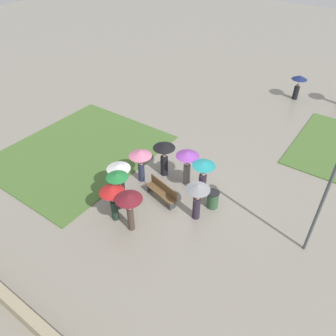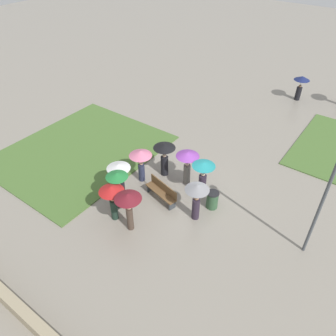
{
  "view_description": "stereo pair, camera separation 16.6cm",
  "coord_description": "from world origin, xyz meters",
  "px_view_note": "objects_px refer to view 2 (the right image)",
  "views": [
    {
      "loc": [
        5.85,
        -10.41,
        10.79
      ],
      "look_at": [
        -1.26,
        -0.37,
        1.17
      ],
      "focal_mm": 35.0,
      "sensor_mm": 36.0,
      "label": 1
    },
    {
      "loc": [
        5.99,
        -10.32,
        10.79
      ],
      "look_at": [
        -1.26,
        -0.37,
        1.17
      ],
      "focal_mm": 35.0,
      "sensor_mm": 36.0,
      "label": 2
    }
  ],
  "objects_px": {
    "crowd_person_maroon": "(128,201)",
    "crowd_person_green": "(118,185)",
    "crowd_person_white": "(119,173)",
    "crowd_person_red": "(112,194)",
    "lone_walker_far_path": "(301,83)",
    "park_bench": "(162,191)",
    "trash_bin": "(212,200)",
    "crowd_person_pink": "(141,158)",
    "crowd_person_purple": "(187,161)",
    "lamp_post": "(326,192)",
    "crowd_person_black": "(164,154)",
    "crowd_person_teal": "(203,172)",
    "crowd_person_grey": "(197,194)"
  },
  "relations": [
    {
      "from": "crowd_person_maroon",
      "to": "crowd_person_green",
      "type": "relative_size",
      "value": 1.03
    },
    {
      "from": "crowd_person_green",
      "to": "crowd_person_white",
      "type": "height_order",
      "value": "crowd_person_green"
    },
    {
      "from": "crowd_person_red",
      "to": "lone_walker_far_path",
      "type": "bearing_deg",
      "value": -160.47
    },
    {
      "from": "park_bench",
      "to": "crowd_person_green",
      "type": "bearing_deg",
      "value": -116.02
    },
    {
      "from": "trash_bin",
      "to": "crowd_person_red",
      "type": "bearing_deg",
      "value": -134.68
    },
    {
      "from": "crowd_person_pink",
      "to": "crowd_person_purple",
      "type": "height_order",
      "value": "crowd_person_purple"
    },
    {
      "from": "lamp_post",
      "to": "crowd_person_green",
      "type": "relative_size",
      "value": 2.55
    },
    {
      "from": "crowd_person_maroon",
      "to": "crowd_person_green",
      "type": "xyz_separation_m",
      "value": [
        -1.31,
        0.75,
        -0.31
      ]
    },
    {
      "from": "crowd_person_black",
      "to": "crowd_person_red",
      "type": "relative_size",
      "value": 0.99
    },
    {
      "from": "lamp_post",
      "to": "crowd_person_teal",
      "type": "distance_m",
      "value": 5.41
    },
    {
      "from": "crowd_person_green",
      "to": "crowd_person_pink",
      "type": "bearing_deg",
      "value": 152.58
    },
    {
      "from": "park_bench",
      "to": "crowd_person_white",
      "type": "xyz_separation_m",
      "value": [
        -1.84,
        -0.85,
        0.74
      ]
    },
    {
      "from": "trash_bin",
      "to": "crowd_person_green",
      "type": "xyz_separation_m",
      "value": [
        -3.47,
        -2.45,
        0.84
      ]
    },
    {
      "from": "lamp_post",
      "to": "crowd_person_black",
      "type": "relative_size",
      "value": 2.69
    },
    {
      "from": "crowd_person_maroon",
      "to": "crowd_person_green",
      "type": "distance_m",
      "value": 1.54
    },
    {
      "from": "crowd_person_green",
      "to": "crowd_person_grey",
      "type": "distance_m",
      "value": 3.52
    },
    {
      "from": "crowd_person_grey",
      "to": "lamp_post",
      "type": "bearing_deg",
      "value": 67.33
    },
    {
      "from": "crowd_person_maroon",
      "to": "crowd_person_grey",
      "type": "bearing_deg",
      "value": -168.05
    },
    {
      "from": "crowd_person_maroon",
      "to": "crowd_person_white",
      "type": "bearing_deg",
      "value": -74.17
    },
    {
      "from": "park_bench",
      "to": "crowd_person_black",
      "type": "distance_m",
      "value": 2.04
    },
    {
      "from": "crowd_person_maroon",
      "to": "crowd_person_black",
      "type": "distance_m",
      "value": 4.01
    },
    {
      "from": "crowd_person_green",
      "to": "crowd_person_grey",
      "type": "relative_size",
      "value": 1.02
    },
    {
      "from": "trash_bin",
      "to": "crowd_person_teal",
      "type": "bearing_deg",
      "value": 151.15
    },
    {
      "from": "trash_bin",
      "to": "crowd_person_red",
      "type": "distance_m",
      "value": 4.57
    },
    {
      "from": "crowd_person_black",
      "to": "crowd_person_white",
      "type": "bearing_deg",
      "value": -95.37
    },
    {
      "from": "crowd_person_black",
      "to": "crowd_person_teal",
      "type": "relative_size",
      "value": 0.96
    },
    {
      "from": "crowd_person_pink",
      "to": "crowd_person_teal",
      "type": "height_order",
      "value": "crowd_person_teal"
    },
    {
      "from": "park_bench",
      "to": "crowd_person_green",
      "type": "distance_m",
      "value": 2.15
    },
    {
      "from": "crowd_person_grey",
      "to": "crowd_person_red",
      "type": "bearing_deg",
      "value": -89.37
    },
    {
      "from": "crowd_person_grey",
      "to": "crowd_person_purple",
      "type": "distance_m",
      "value": 2.46
    },
    {
      "from": "park_bench",
      "to": "crowd_person_teal",
      "type": "bearing_deg",
      "value": 59.43
    },
    {
      "from": "crowd_person_grey",
      "to": "crowd_person_teal",
      "type": "height_order",
      "value": "crowd_person_teal"
    },
    {
      "from": "crowd_person_maroon",
      "to": "crowd_person_purple",
      "type": "bearing_deg",
      "value": -130.22
    },
    {
      "from": "crowd_person_green",
      "to": "crowd_person_teal",
      "type": "distance_m",
      "value": 3.93
    },
    {
      "from": "crowd_person_white",
      "to": "crowd_person_teal",
      "type": "xyz_separation_m",
      "value": [
        3.2,
        2.23,
        0.14
      ]
    },
    {
      "from": "crowd_person_black",
      "to": "crowd_person_red",
      "type": "height_order",
      "value": "crowd_person_red"
    },
    {
      "from": "crowd_person_teal",
      "to": "crowd_person_black",
      "type": "bearing_deg",
      "value": 130.01
    },
    {
      "from": "crowd_person_black",
      "to": "crowd_person_grey",
      "type": "bearing_deg",
      "value": -16.31
    },
    {
      "from": "crowd_person_grey",
      "to": "crowd_person_purple",
      "type": "height_order",
      "value": "crowd_person_grey"
    },
    {
      "from": "trash_bin",
      "to": "lamp_post",
      "type": "bearing_deg",
      "value": 0.47
    },
    {
      "from": "crowd_person_red",
      "to": "crowd_person_white",
      "type": "height_order",
      "value": "crowd_person_red"
    },
    {
      "from": "crowd_person_pink",
      "to": "crowd_person_black",
      "type": "xyz_separation_m",
      "value": [
        0.65,
        1.06,
        -0.11
      ]
    },
    {
      "from": "crowd_person_red",
      "to": "crowd_person_purple",
      "type": "distance_m",
      "value": 4.13
    },
    {
      "from": "lamp_post",
      "to": "crowd_person_pink",
      "type": "bearing_deg",
      "value": -176.92
    },
    {
      "from": "park_bench",
      "to": "crowd_person_purple",
      "type": "bearing_deg",
      "value": 94.79
    },
    {
      "from": "crowd_person_grey",
      "to": "crowd_person_black",
      "type": "bearing_deg",
      "value": -155.64
    },
    {
      "from": "lamp_post",
      "to": "trash_bin",
      "type": "height_order",
      "value": "lamp_post"
    },
    {
      "from": "crowd_person_maroon",
      "to": "crowd_person_purple",
      "type": "height_order",
      "value": "crowd_person_maroon"
    },
    {
      "from": "crowd_person_black",
      "to": "lone_walker_far_path",
      "type": "height_order",
      "value": "crowd_person_black"
    },
    {
      "from": "lamp_post",
      "to": "crowd_person_maroon",
      "type": "relative_size",
      "value": 2.49
    }
  ]
}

